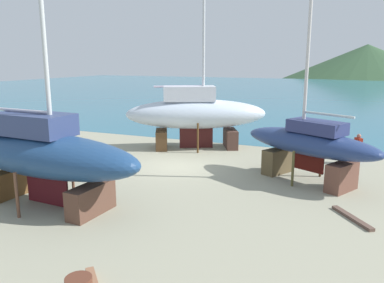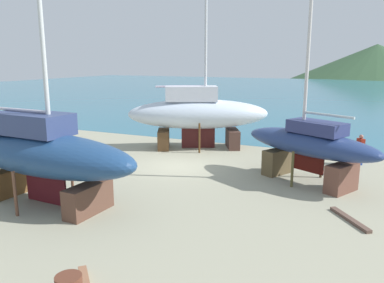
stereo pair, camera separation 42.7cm
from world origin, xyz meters
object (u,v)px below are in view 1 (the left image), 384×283
object	(u,v)px
sailboat_large_starboard	(44,153)
sailboat_mid_port	(196,113)
barrel_blue_faded	(20,149)
worker	(358,148)
sailboat_far_slipway	(309,144)

from	to	relation	value
sailboat_large_starboard	sailboat_mid_port	bearing A→B (deg)	84.95
sailboat_mid_port	barrel_blue_faded	world-z (taller)	sailboat_mid_port
worker	barrel_blue_faded	xyz separation A→B (m)	(-18.30, -5.91, -0.43)
worker	sailboat_large_starboard	bearing A→B (deg)	10.38
sailboat_far_slipway	worker	world-z (taller)	sailboat_far_slipway
sailboat_mid_port	barrel_blue_faded	distance (m)	10.74
worker	barrel_blue_faded	world-z (taller)	worker
sailboat_large_starboard	barrel_blue_faded	size ratio (longest dim) A/B	17.73
worker	barrel_blue_faded	distance (m)	19.24
sailboat_mid_port	worker	size ratio (longest dim) A/B	9.40
sailboat_far_slipway	barrel_blue_faded	size ratio (longest dim) A/B	13.68
sailboat_mid_port	sailboat_large_starboard	bearing A→B (deg)	-124.29
sailboat_far_slipway	sailboat_large_starboard	distance (m)	11.46
barrel_blue_faded	sailboat_mid_port	bearing A→B (deg)	34.75
sailboat_far_slipway	worker	size ratio (longest dim) A/B	7.00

